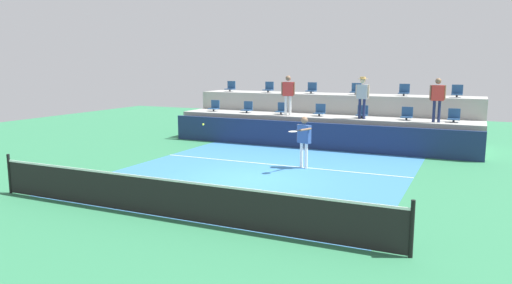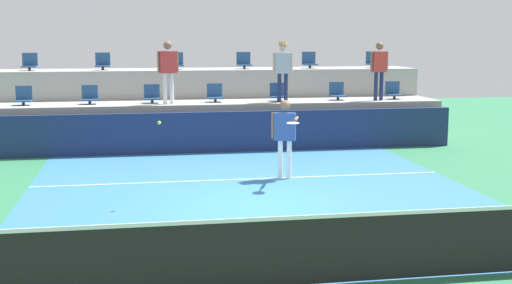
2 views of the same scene
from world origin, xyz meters
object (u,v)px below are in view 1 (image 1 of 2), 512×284
stadium_chair_lower_far_left (214,107)px  spectator_with_hat (362,93)px  stadium_chair_upper_mid_left (312,89)px  stadium_chair_lower_center (320,111)px  tennis_player (304,137)px  stadium_chair_lower_mid_right (362,113)px  tennis_ball (203,125)px  spectator_in_grey (288,91)px  stadium_chair_upper_far_left (231,87)px  stadium_chair_upper_far_right (457,92)px  spectator_leaning_on_rail (437,96)px  stadium_chair_upper_right (404,91)px  stadium_chair_upper_mid_right (356,90)px  stadium_chair_lower_far_right (454,117)px  stadium_chair_lower_right (407,115)px  stadium_chair_lower_left (247,108)px  stadium_chair_lower_mid_left (282,109)px  stadium_chair_upper_left (269,88)px

stadium_chair_lower_far_left → spectator_with_hat: bearing=-3.1°
stadium_chair_lower_far_left → stadium_chair_upper_mid_left: stadium_chair_upper_mid_left is taller
stadium_chair_lower_center → tennis_player: 5.01m
spectator_with_hat → stadium_chair_lower_mid_right: bearing=98.6°
spectator_with_hat → tennis_ball: spectator_with_hat is taller
stadium_chair_lower_center → spectator_with_hat: size_ratio=0.30×
stadium_chair_lower_far_left → tennis_player: stadium_chair_lower_far_left is taller
spectator_in_grey → tennis_ball: bearing=-94.1°
stadium_chair_upper_far_left → spectator_in_grey: size_ratio=0.30×
stadium_chair_upper_far_left → stadium_chair_upper_far_right: (10.68, 0.00, 0.00)m
spectator_leaning_on_rail → stadium_chair_upper_right: bearing=125.0°
stadium_chair_upper_mid_right → stadium_chair_upper_mid_left: bearing=180.0°
stadium_chair_upper_far_left → spectator_with_hat: size_ratio=0.30×
stadium_chair_lower_far_right → tennis_player: size_ratio=0.30×
stadium_chair_lower_right → stadium_chair_upper_far_left: 9.16m
stadium_chair_upper_mid_right → stadium_chair_lower_left: bearing=-158.7°
stadium_chair_upper_right → spectator_leaning_on_rail: bearing=-55.0°
stadium_chair_lower_mid_left → stadium_chair_lower_right: size_ratio=1.00×
stadium_chair_lower_left → stadium_chair_lower_mid_left: size_ratio=1.00×
stadium_chair_lower_mid_left → stadium_chair_lower_far_left: bearing=180.0°
stadium_chair_upper_left → stadium_chair_lower_left: bearing=-99.3°
stadium_chair_upper_far_right → stadium_chair_upper_right: bearing=180.0°
spectator_in_grey → spectator_leaning_on_rail: bearing=0.0°
stadium_chair_upper_left → stadium_chair_upper_far_right: bearing=0.0°
stadium_chair_lower_far_left → tennis_player: 7.93m
stadium_chair_lower_center → stadium_chair_upper_mid_right: 2.29m
stadium_chair_upper_right → spectator_leaning_on_rail: size_ratio=0.31×
tennis_ball → tennis_player: bearing=33.6°
stadium_chair_upper_right → stadium_chair_upper_left: bearing=180.0°
stadium_chair_lower_mid_right → stadium_chair_lower_far_right: 3.54m
stadium_chair_upper_left → stadium_chair_upper_far_right: 8.56m
tennis_ball → stadium_chair_upper_far_left: bearing=112.4°
stadium_chair_lower_right → spectator_in_grey: 5.05m
stadium_chair_lower_right → stadium_chair_lower_left: bearing=180.0°
stadium_chair_lower_center → stadium_chair_upper_far_right: 5.72m
stadium_chair_lower_far_right → stadium_chair_upper_far_left: 10.87m
stadium_chair_lower_far_left → stadium_chair_upper_mid_right: size_ratio=1.00×
stadium_chair_upper_far_left → tennis_player: bearing=-46.8°
stadium_chair_lower_mid_right → tennis_ball: stadium_chair_lower_mid_right is taller
stadium_chair_lower_far_left → tennis_ball: bearing=-62.9°
stadium_chair_lower_mid_left → stadium_chair_upper_far_right: 7.42m
stadium_chair_lower_center → spectator_in_grey: spectator_in_grey is taller
stadium_chair_upper_mid_left → tennis_ball: bearing=-95.4°
stadium_chair_lower_center → stadium_chair_upper_right: 3.80m
stadium_chair_upper_mid_right → tennis_ball: stadium_chair_upper_mid_right is taller
stadium_chair_lower_far_right → spectator_in_grey: bearing=-176.7°
stadium_chair_lower_mid_left → stadium_chair_lower_center: size_ratio=1.00×
stadium_chair_lower_center → stadium_chair_lower_mid_right: same height
stadium_chair_lower_mid_left → stadium_chair_upper_left: (-1.41, 1.80, 0.85)m
stadium_chair_upper_far_left → spectator_in_grey: (3.98, -2.18, -0.02)m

